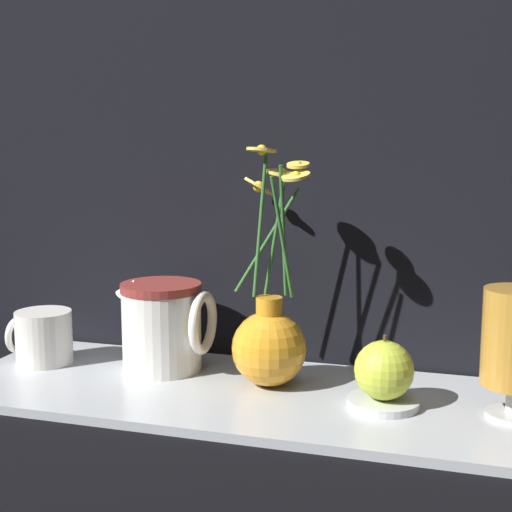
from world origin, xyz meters
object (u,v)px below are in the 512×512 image
at_px(yellow_mug, 43,337).
at_px(orange_fruit, 384,370).
at_px(ceramic_pitcher, 163,323).
at_px(vase_with_flowers, 269,339).

height_order(yellow_mug, orange_fruit, orange_fruit).
xyz_separation_m(yellow_mug, orange_fruit, (0.51, -0.04, 0.01)).
xyz_separation_m(ceramic_pitcher, orange_fruit, (0.32, -0.06, -0.02)).
xyz_separation_m(yellow_mug, ceramic_pitcher, (0.19, 0.02, 0.03)).
distance_m(vase_with_flowers, ceramic_pitcher, 0.17).
height_order(yellow_mug, ceramic_pitcher, ceramic_pitcher).
distance_m(ceramic_pitcher, orange_fruit, 0.33).
relative_size(yellow_mug, ceramic_pitcher, 0.66).
bearing_deg(yellow_mug, ceramic_pitcher, 6.70).
bearing_deg(vase_with_flowers, ceramic_pitcher, 172.94).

